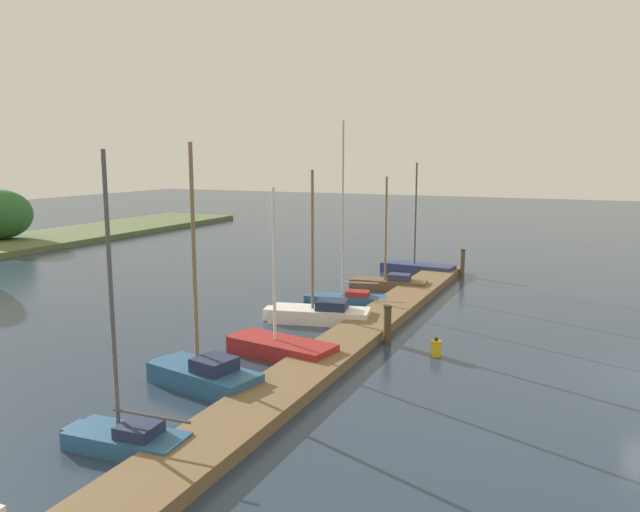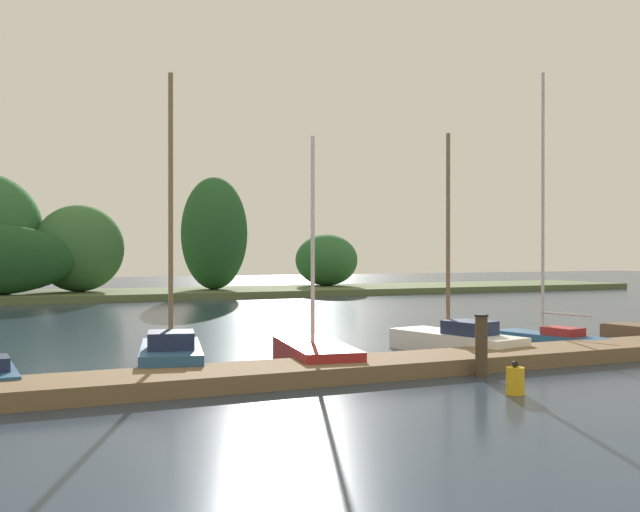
{
  "view_description": "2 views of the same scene",
  "coord_description": "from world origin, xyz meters",
  "px_view_note": "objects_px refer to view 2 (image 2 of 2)",
  "views": [
    {
      "loc": [
        -19.22,
        2.47,
        6.43
      ],
      "look_at": [
        -0.59,
        10.86,
        3.1
      ],
      "focal_mm": 34.5,
      "sensor_mm": 36.0,
      "label": 1
    },
    {
      "loc": [
        -9.12,
        -4.06,
        2.67
      ],
      "look_at": [
        -2.1,
        11.71,
        2.61
      ],
      "focal_mm": 40.55,
      "sensor_mm": 36.0,
      "label": 2
    }
  ],
  "objects_px": {
    "sailboat_4": "(453,339)",
    "mooring_piling_1": "(481,345)",
    "sailboat_2": "(171,352)",
    "channel_buoy_0": "(515,380)",
    "sailboat_5": "(547,333)",
    "sailboat_3": "(314,353)"
  },
  "relations": [
    {
      "from": "sailboat_3",
      "to": "channel_buoy_0",
      "type": "bearing_deg",
      "value": -146.52
    },
    {
      "from": "sailboat_3",
      "to": "sailboat_4",
      "type": "height_order",
      "value": "sailboat_4"
    },
    {
      "from": "channel_buoy_0",
      "to": "sailboat_4",
      "type": "bearing_deg",
      "value": 67.26
    },
    {
      "from": "sailboat_2",
      "to": "channel_buoy_0",
      "type": "distance_m",
      "value": 7.59
    },
    {
      "from": "sailboat_5",
      "to": "channel_buoy_0",
      "type": "xyz_separation_m",
      "value": [
        -5.54,
        -5.38,
        -0.1
      ]
    },
    {
      "from": "mooring_piling_1",
      "to": "sailboat_5",
      "type": "bearing_deg",
      "value": 35.49
    },
    {
      "from": "sailboat_2",
      "to": "sailboat_5",
      "type": "xyz_separation_m",
      "value": [
        10.91,
        0.01,
        -0.05
      ]
    },
    {
      "from": "channel_buoy_0",
      "to": "mooring_piling_1",
      "type": "bearing_deg",
      "value": 72.04
    },
    {
      "from": "mooring_piling_1",
      "to": "sailboat_4",
      "type": "bearing_deg",
      "value": 64.78
    },
    {
      "from": "sailboat_5",
      "to": "channel_buoy_0",
      "type": "height_order",
      "value": "sailboat_5"
    },
    {
      "from": "sailboat_4",
      "to": "sailboat_5",
      "type": "bearing_deg",
      "value": -99.85
    },
    {
      "from": "sailboat_2",
      "to": "sailboat_4",
      "type": "relative_size",
      "value": 1.15
    },
    {
      "from": "sailboat_3",
      "to": "sailboat_5",
      "type": "height_order",
      "value": "sailboat_5"
    },
    {
      "from": "sailboat_5",
      "to": "sailboat_3",
      "type": "bearing_deg",
      "value": 83.08
    },
    {
      "from": "sailboat_2",
      "to": "channel_buoy_0",
      "type": "relative_size",
      "value": 10.79
    },
    {
      "from": "sailboat_4",
      "to": "sailboat_5",
      "type": "height_order",
      "value": "sailboat_5"
    },
    {
      "from": "sailboat_2",
      "to": "sailboat_4",
      "type": "bearing_deg",
      "value": -78.92
    },
    {
      "from": "sailboat_3",
      "to": "mooring_piling_1",
      "type": "height_order",
      "value": "sailboat_3"
    },
    {
      "from": "mooring_piling_1",
      "to": "channel_buoy_0",
      "type": "distance_m",
      "value": 2.0
    },
    {
      "from": "sailboat_4",
      "to": "mooring_piling_1",
      "type": "height_order",
      "value": "sailboat_4"
    },
    {
      "from": "sailboat_4",
      "to": "sailboat_3",
      "type": "bearing_deg",
      "value": 85.29
    },
    {
      "from": "sailboat_4",
      "to": "channel_buoy_0",
      "type": "bearing_deg",
      "value": 145.18
    }
  ]
}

